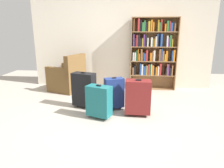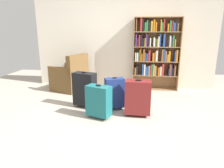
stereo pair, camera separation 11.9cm
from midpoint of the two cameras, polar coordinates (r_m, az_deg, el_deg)
The scene contains 9 objects.
ground_plane at distance 3.32m, azimuth 1.34°, elevation -10.66°, with size 8.01×8.01×0.00m, color #B2A899.
back_wall at distance 5.18m, azimuth 4.08°, elevation 13.48°, with size 4.58×0.10×2.60m, color beige.
bookshelf at distance 5.03m, azimuth 13.02°, elevation 9.04°, with size 1.12×0.25×1.76m.
armchair at distance 5.02m, azimuth -11.22°, elevation 1.85°, with size 0.91×0.91×0.90m.
mug at distance 5.02m, azimuth -4.29°, elevation -1.07°, with size 0.12×0.08×0.10m.
suitcase_dark_red at distance 3.45m, azimuth 8.45°, elevation -3.74°, with size 0.44×0.27×0.65m.
suitcase_teal at distance 3.33m, azimuth -2.83°, elevation -4.84°, with size 0.46×0.34×0.58m.
suitcase_black at distance 3.81m, azimuth -6.98°, elevation -1.46°, with size 0.47×0.33×0.70m.
suitcase_navy_blue at distance 3.70m, azimuth 1.65°, elevation -2.53°, with size 0.40×0.31×0.62m.
Camera 2 is at (0.37, -2.97, 1.44)m, focal length 31.76 mm.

